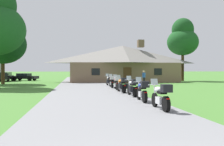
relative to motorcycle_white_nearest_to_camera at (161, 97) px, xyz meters
The scene contains 16 objects.
ground_plane 12.45m from the motorcycle_white_nearest_to_camera, 100.80° to the left, with size 500.00×500.00×0.00m, color #42752D.
asphalt_driveway 10.49m from the motorcycle_white_nearest_to_camera, 102.86° to the left, with size 6.40×80.00×0.06m, color slate.
motorcycle_white_nearest_to_camera is the anchor object (origin of this frame).
motorcycle_blue_second_in_row 2.84m from the motorcycle_white_nearest_to_camera, 91.24° to the left, with size 0.66×2.08×1.30m.
motorcycle_silver_third_in_row 5.62m from the motorcycle_white_nearest_to_camera, 89.27° to the left, with size 0.77×2.08×1.30m.
motorcycle_orange_fourth_in_row 8.36m from the motorcycle_white_nearest_to_camera, 90.92° to the left, with size 0.85×2.08×1.30m.
motorcycle_red_fifth_in_row 11.19m from the motorcycle_white_nearest_to_camera, 90.62° to the left, with size 0.66×2.08×1.30m.
motorcycle_orange_sixth_in_row 13.72m from the motorcycle_white_nearest_to_camera, 90.72° to the left, with size 0.66×2.08×1.30m.
motorcycle_white_farthest_in_row 16.47m from the motorcycle_white_nearest_to_camera, 90.08° to the left, with size 0.84×2.08×1.30m.
stone_lodge 26.57m from the motorcycle_white_nearest_to_camera, 82.87° to the left, with size 16.15×7.30×6.25m.
bystander_olive_shirt_near_lodge 20.07m from the motorcycle_white_nearest_to_camera, 76.75° to the left, with size 0.30×0.54×1.69m.
bystander_blue_shirt_beside_signpost 19.43m from the motorcycle_white_nearest_to_camera, 76.63° to the left, with size 0.43×0.41×1.67m.
tree_left_far 26.30m from the motorcycle_white_nearest_to_camera, 119.12° to the left, with size 5.72×5.72×9.39m.
tree_right_of_lodge 31.36m from the motorcycle_white_nearest_to_camera, 64.39° to the left, with size 4.93×4.93×10.00m.
parked_black_suv_far_left 33.34m from the motorcycle_white_nearest_to_camera, 115.59° to the left, with size 2.08×4.68×1.40m.
parked_black_sedan_far_left 34.40m from the motorcycle_white_nearest_to_camera, 110.19° to the left, with size 4.56×3.00×1.20m.
Camera 1 is at (-1.29, -2.50, 1.76)m, focal length 40.33 mm.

